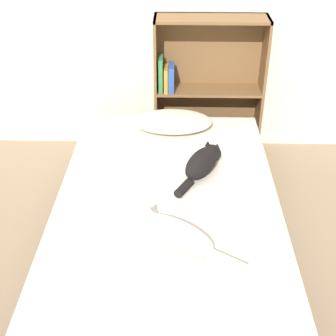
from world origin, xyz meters
The scene contains 6 objects.
ground_plane centered at (0.00, 0.00, 0.00)m, with size 8.00×8.00×0.00m, color #997F60.
bed centered at (0.00, 0.00, 0.22)m, with size 1.28×2.07×0.44m.
pillow centered at (0.02, 0.83, 0.49)m, with size 0.55×0.35×0.10m.
cat_light centered at (0.03, -0.36, 0.50)m, with size 0.57×0.43×0.15m.
cat_dark centered at (0.21, 0.27, 0.52)m, with size 0.30×0.44×0.15m.
bookshelf centered at (0.26, 1.30, 0.56)m, with size 0.83×0.26×1.11m.
Camera 1 is at (0.05, -2.10, 2.01)m, focal length 50.00 mm.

